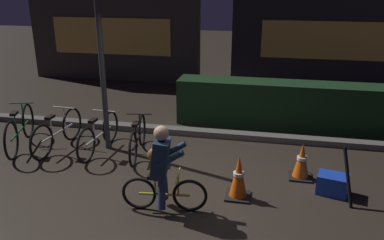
% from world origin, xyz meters
% --- Properties ---
extents(ground_plane, '(40.00, 40.00, 0.00)m').
position_xyz_m(ground_plane, '(0.00, 0.00, 0.00)').
color(ground_plane, '#2D261E').
extents(sidewalk_curb, '(12.00, 0.24, 0.12)m').
position_xyz_m(sidewalk_curb, '(0.00, 2.20, 0.06)').
color(sidewalk_curb, '#56544F').
rests_on(sidewalk_curb, ground).
extents(hedge_row, '(4.80, 0.70, 0.98)m').
position_xyz_m(hedge_row, '(1.80, 3.10, 0.49)').
color(hedge_row, black).
rests_on(hedge_row, ground).
extents(storefront_left, '(5.38, 0.54, 4.09)m').
position_xyz_m(storefront_left, '(-3.51, 6.50, 2.03)').
color(storefront_left, '#383330').
rests_on(storefront_left, ground).
extents(storefront_right, '(5.99, 0.54, 3.89)m').
position_xyz_m(storefront_right, '(3.11, 7.20, 1.93)').
color(storefront_right, '#262328').
rests_on(storefront_right, ground).
extents(street_post, '(0.10, 0.10, 2.79)m').
position_xyz_m(street_post, '(-1.56, 1.20, 1.40)').
color(street_post, '#2D2D33').
rests_on(street_post, ground).
extents(parked_bike_leftmost, '(0.61, 1.68, 0.81)m').
position_xyz_m(parked_bike_leftmost, '(-3.17, 0.89, 0.36)').
color(parked_bike_leftmost, black).
rests_on(parked_bike_leftmost, ground).
extents(parked_bike_left_mid, '(0.46, 1.63, 0.75)m').
position_xyz_m(parked_bike_left_mid, '(-2.44, 0.96, 0.34)').
color(parked_bike_left_mid, black).
rests_on(parked_bike_left_mid, ground).
extents(parked_bike_center_left, '(0.46, 1.58, 0.73)m').
position_xyz_m(parked_bike_center_left, '(-1.64, 1.00, 0.33)').
color(parked_bike_center_left, black).
rests_on(parked_bike_center_left, ground).
extents(parked_bike_center_right, '(0.46, 1.53, 0.71)m').
position_xyz_m(parked_bike_center_right, '(-0.89, 1.01, 0.33)').
color(parked_bike_center_right, black).
rests_on(parked_bike_center_right, ground).
extents(traffic_cone_near, '(0.36, 0.36, 0.66)m').
position_xyz_m(traffic_cone_near, '(1.04, -0.10, 0.32)').
color(traffic_cone_near, black).
rests_on(traffic_cone_near, ground).
extents(traffic_cone_far, '(0.36, 0.36, 0.60)m').
position_xyz_m(traffic_cone_far, '(1.97, 0.71, 0.29)').
color(traffic_cone_far, black).
rests_on(traffic_cone_far, ground).
extents(blue_crate, '(0.50, 0.41, 0.30)m').
position_xyz_m(blue_crate, '(2.41, 0.30, 0.15)').
color(blue_crate, '#193DB7').
rests_on(blue_crate, ground).
extents(cyclist, '(1.18, 0.50, 1.25)m').
position_xyz_m(cyclist, '(0.05, -0.63, 0.63)').
color(cyclist, black).
rests_on(cyclist, ground).
extents(closed_umbrella, '(0.21, 0.30, 0.82)m').
position_xyz_m(closed_umbrella, '(2.55, 0.05, 0.41)').
color(closed_umbrella, black).
rests_on(closed_umbrella, ground).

